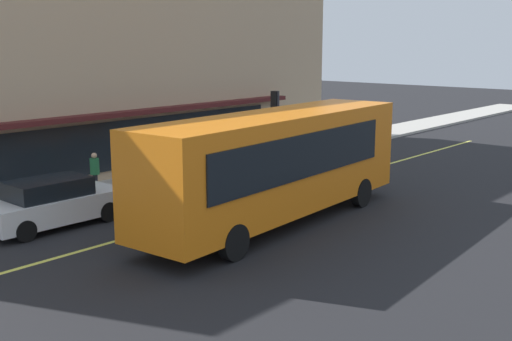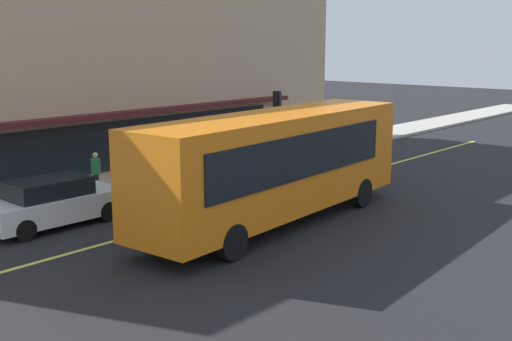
% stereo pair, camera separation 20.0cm
% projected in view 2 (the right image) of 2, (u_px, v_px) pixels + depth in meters
% --- Properties ---
extents(ground, '(120.00, 120.00, 0.00)m').
position_uv_depth(ground, '(275.00, 197.00, 23.73)').
color(ground, black).
extents(sidewalk, '(80.00, 2.75, 0.15)m').
position_uv_depth(sidewalk, '(181.00, 175.00, 27.12)').
color(sidewalk, '#B2ADA3').
rests_on(sidewalk, ground).
extents(lane_centre_stripe, '(36.00, 0.16, 0.01)m').
position_uv_depth(lane_centre_stripe, '(275.00, 196.00, 23.72)').
color(lane_centre_stripe, '#D8D14C').
rests_on(lane_centre_stripe, ground).
extents(storefront_building, '(27.01, 8.94, 10.37)m').
position_uv_depth(storefront_building, '(76.00, 53.00, 28.79)').
color(storefront_building, tan).
rests_on(storefront_building, ground).
extents(bus, '(11.27, 3.24, 3.50)m').
position_uv_depth(bus, '(277.00, 162.00, 19.87)').
color(bus, orange).
rests_on(bus, ground).
extents(traffic_light, '(0.30, 0.52, 3.20)m').
position_uv_depth(traffic_light, '(278.00, 108.00, 30.53)').
color(traffic_light, '#2D2D33').
rests_on(traffic_light, sidewalk).
extents(car_white, '(4.32, 1.91, 1.52)m').
position_uv_depth(car_white, '(53.00, 203.00, 19.85)').
color(car_white, white).
rests_on(car_white, ground).
extents(pedestrian_by_curb, '(0.34, 0.34, 1.71)m').
position_uv_depth(pedestrian_by_curb, '(295.00, 133.00, 31.94)').
color(pedestrian_by_curb, black).
rests_on(pedestrian_by_curb, sidewalk).
extents(pedestrian_at_corner, '(0.34, 0.34, 1.73)m').
position_uv_depth(pedestrian_at_corner, '(191.00, 146.00, 27.72)').
color(pedestrian_at_corner, black).
rests_on(pedestrian_at_corner, sidewalk).
extents(pedestrian_waiting, '(0.34, 0.34, 1.55)m').
position_uv_depth(pedestrian_waiting, '(96.00, 169.00, 23.36)').
color(pedestrian_waiting, black).
rests_on(pedestrian_waiting, sidewalk).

